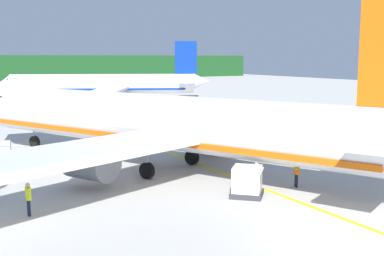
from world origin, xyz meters
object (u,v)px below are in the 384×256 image
(airliner_foreground, at_px, (160,123))
(cargo_container_near, at_px, (1,155))
(cargo_container_mid, at_px, (248,181))
(crew_marshaller, at_px, (28,196))
(crew_loader_left, at_px, (296,172))
(airliner_mid_apron, at_px, (106,84))

(airliner_foreground, relative_size, cargo_container_near, 19.66)
(cargo_container_mid, distance_m, crew_marshaller, 12.05)
(cargo_container_near, distance_m, crew_marshaller, 12.44)
(crew_loader_left, bearing_deg, airliner_foreground, 121.75)
(airliner_foreground, relative_size, crew_loader_left, 23.17)
(airliner_foreground, xyz_separation_m, airliner_mid_apron, (15.31, 54.16, -0.29))
(airliner_foreground, height_order, cargo_container_mid, airliner_foreground)
(airliner_mid_apron, xyz_separation_m, cargo_container_near, (-25.16, -47.71, -2.16))
(crew_loader_left, bearing_deg, crew_marshaller, 170.91)
(airliner_mid_apron, distance_m, cargo_container_mid, 64.32)
(airliner_mid_apron, height_order, cargo_container_near, airliner_mid_apron)
(airliner_foreground, distance_m, cargo_container_near, 12.03)
(cargo_container_near, height_order, crew_marshaller, cargo_container_near)
(airliner_foreground, bearing_deg, crew_loader_left, -58.25)
(airliner_foreground, bearing_deg, crew_marshaller, -149.96)
(cargo_container_mid, bearing_deg, crew_loader_left, 2.04)
(cargo_container_near, bearing_deg, airliner_mid_apron, 62.19)
(airliner_foreground, xyz_separation_m, crew_loader_left, (5.24, -8.47, -2.40))
(cargo_container_near, distance_m, crew_loader_left, 21.22)
(airliner_foreground, bearing_deg, airliner_mid_apron, 74.22)
(crew_marshaller, bearing_deg, airliner_mid_apron, 66.91)
(cargo_container_mid, xyz_separation_m, crew_loader_left, (3.82, 0.14, 0.10))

